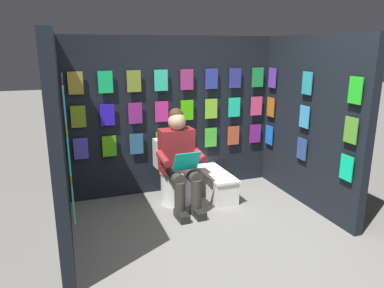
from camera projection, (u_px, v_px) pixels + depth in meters
name	position (u px, v px, depth m)	size (l,w,h in m)	color
ground_plane	(234.00, 262.00, 3.30)	(30.00, 30.00, 0.00)	gray
display_wall_back	(173.00, 115.00, 4.77)	(2.82, 0.14, 2.01)	black
display_wall_left	(310.00, 123.00, 4.33)	(0.14, 1.85, 2.01)	black
display_wall_right	(58.00, 143.00, 3.43)	(0.14, 1.85, 2.01)	black
toilet	(174.00, 175.00, 4.55)	(0.41, 0.56, 0.77)	white
person_reading	(180.00, 160.00, 4.27)	(0.54, 0.70, 1.19)	maroon
comic_longbox_near	(215.00, 184.00, 4.74)	(0.34, 0.82, 0.32)	white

